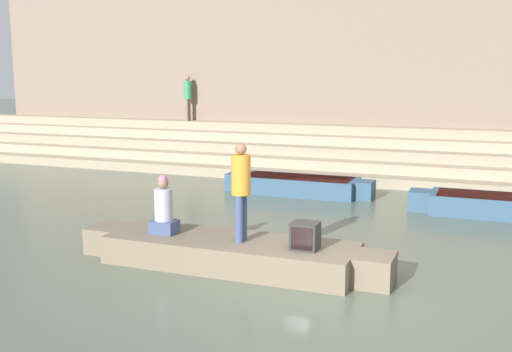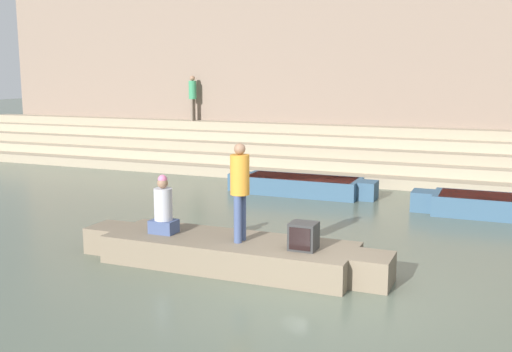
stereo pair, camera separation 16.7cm
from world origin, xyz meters
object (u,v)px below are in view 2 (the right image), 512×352
rowboat_main (229,252)px  moored_boat_distant (301,185)px  person_rowing (163,210)px  person_standing (240,185)px  person_on_steps (193,94)px  tv_set (303,236)px

rowboat_main → moored_boat_distant: 6.50m
rowboat_main → person_rowing: (-1.24, -0.07, 0.64)m
person_standing → moored_boat_distant: person_standing is taller
rowboat_main → person_on_steps: (-6.69, 11.15, 2.25)m
rowboat_main → person_standing: bearing=-13.9°
rowboat_main → person_on_steps: 13.20m
person_standing → tv_set: person_standing is taller
moored_boat_distant → rowboat_main: bearing=-85.1°
moored_boat_distant → person_on_steps: (-5.86, 4.71, 2.25)m
person_rowing → moored_boat_distant: size_ratio=0.25×
person_rowing → rowboat_main: bearing=3.1°
rowboat_main → person_rowing: bearing=-178.2°
person_standing → person_rowing: bearing=-171.9°
tv_set → person_on_steps: (-8.05, 11.26, 1.81)m
tv_set → person_standing: bearing=-178.7°
rowboat_main → moored_boat_distant: size_ratio=1.33×
moored_boat_distant → person_standing: bearing=-83.2°
person_rowing → tv_set: bearing=-1.0°
rowboat_main → person_rowing: 1.39m
moored_boat_distant → tv_set: bearing=-74.0°
rowboat_main → person_rowing: person_rowing is taller
person_standing → moored_boat_distant: size_ratio=0.40×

